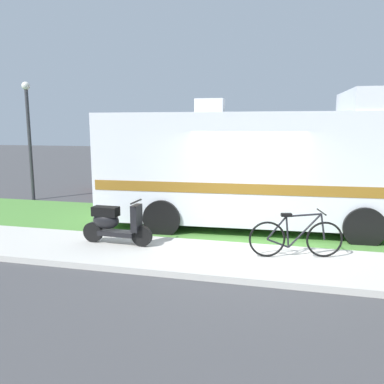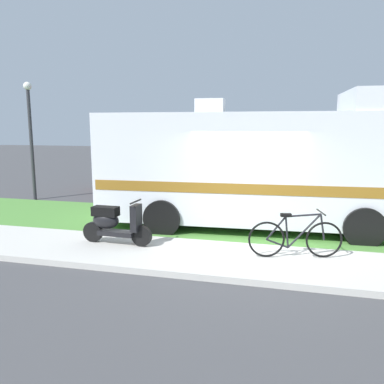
{
  "view_description": "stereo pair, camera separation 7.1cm",
  "coord_description": "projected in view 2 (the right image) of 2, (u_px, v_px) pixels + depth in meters",
  "views": [
    {
      "loc": [
        0.84,
        -8.27,
        2.59
      ],
      "look_at": [
        -1.27,
        0.3,
        1.1
      ],
      "focal_mm": 36.02,
      "sensor_mm": 36.0,
      "label": 1
    },
    {
      "loc": [
        0.91,
        -8.25,
        2.59
      ],
      "look_at": [
        -1.27,
        0.3,
        1.1
      ],
      "focal_mm": 36.02,
      "sensor_mm": 36.0,
      "label": 2
    }
  ],
  "objects": [
    {
      "name": "ground_plane",
      "position": [
        244.0,
        245.0,
        8.54
      ],
      "size": [
        80.0,
        80.0,
        0.0
      ],
      "primitive_type": "plane",
      "color": "#424244"
    },
    {
      "name": "scooter",
      "position": [
        114.0,
        223.0,
        8.19
      ],
      "size": [
        1.59,
        0.5,
        0.97
      ],
      "color": "black",
      "rests_on": "ground"
    },
    {
      "name": "motorhome_rv",
      "position": [
        260.0,
        166.0,
        9.66
      ],
      "size": [
        7.84,
        2.88,
        3.43
      ],
      "color": "silver",
      "rests_on": "ground"
    },
    {
      "name": "pickup_truck_near",
      "position": [
        155.0,
        168.0,
        15.5
      ],
      "size": [
        5.34,
        2.17,
        1.8
      ],
      "color": "maroon",
      "rests_on": "ground"
    },
    {
      "name": "grass_strip",
      "position": [
        251.0,
        227.0,
        9.97
      ],
      "size": [
        24.0,
        3.4,
        0.08
      ],
      "color": "#4C8438",
      "rests_on": "ground"
    },
    {
      "name": "bicycle",
      "position": [
        295.0,
        238.0,
        7.34
      ],
      "size": [
        1.76,
        0.58,
        0.9
      ],
      "color": "black",
      "rests_on": "ground"
    },
    {
      "name": "sidewalk",
      "position": [
        237.0,
        261.0,
        7.38
      ],
      "size": [
        24.0,
        2.0,
        0.12
      ],
      "color": "beige",
      "rests_on": "ground"
    },
    {
      "name": "street_lamp_post",
      "position": [
        30.0,
        129.0,
        13.51
      ],
      "size": [
        0.28,
        0.28,
        4.13
      ],
      "color": "#333338",
      "rests_on": "ground"
    }
  ]
}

